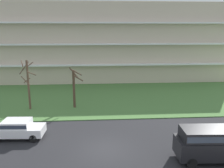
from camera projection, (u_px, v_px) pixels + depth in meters
ground at (106, 150)px, 17.96m from camera, size 160.00×160.00×0.00m
grass_lawn_strip at (101, 97)px, 31.56m from camera, size 80.00×16.00×0.08m
apartment_building at (99, 42)px, 44.55m from camera, size 45.34×14.73×13.22m
tree_far_left at (28, 83)px, 26.25m from camera, size 1.82×1.82×5.64m
tree_left at (74, 87)px, 26.87m from camera, size 1.50×1.32×4.86m
van_black_near_left at (215, 142)px, 16.20m from camera, size 5.29×2.23×2.36m
sedan_white_center_left at (17, 128)px, 19.71m from camera, size 4.49×2.02×1.57m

